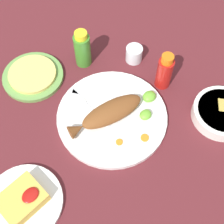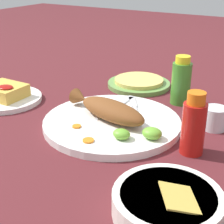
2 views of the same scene
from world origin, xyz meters
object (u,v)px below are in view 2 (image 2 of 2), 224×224
Objects in this scene: fork_near at (118,105)px; hot_sauce_bottle_green at (181,82)px; side_plate_fries at (5,99)px; tortilla_plate at (139,84)px; main_plate at (112,123)px; guacamole_bowl at (168,202)px; hot_sauce_bottle_red at (194,125)px; fork_far at (135,108)px; salt_cup at (214,120)px; fried_fish at (108,109)px.

fork_near is 0.20m from hot_sauce_bottle_green.
side_plate_fries is 1.03× the size of tortilla_plate.
main_plate is 1.90× the size of guacamole_bowl.
hot_sauce_bottle_red is 0.77× the size of guacamole_bowl.
main_plate is 2.14× the size of fork_far.
main_plate is at bearing -152.46° from salt_cup.
salt_cup is at bearing 93.74° from guacamole_bowl.
fork_near is 0.34m from side_plate_fries.
guacamole_bowl reaches higher than main_plate.
main_plate is 0.25m from salt_cup.
fork_near is (-0.02, 0.08, -0.02)m from fried_fish.
hot_sauce_bottle_red is at bearing -112.33° from fork_near.
tortilla_plate is at bearing 49.29° from side_plate_fries.
tortilla_plate is (-0.08, 0.30, -0.00)m from main_plate.
hot_sauce_bottle_green is at bearing 139.01° from salt_cup.
fork_far is (0.02, 0.09, 0.01)m from main_plate.
hot_sauce_bottle_green is 0.68× the size of tortilla_plate.
hot_sauce_bottle_red is 0.57m from side_plate_fries.
salt_cup reaches higher than main_plate.
guacamole_bowl is at bearing -19.62° from side_plate_fries.
main_plate is 0.31m from tortilla_plate.
fork_near is at bearing -129.24° from hot_sauce_bottle_green.
main_plate is 1.37× the size of fried_fish.
guacamole_bowl reaches higher than tortilla_plate.
tortilla_plate is (-0.29, 0.32, -0.06)m from hot_sauce_bottle_red.
fried_fish is 1.19× the size of side_plate_fries.
fried_fish is 0.26m from salt_cup.
hot_sauce_bottle_red is 0.66× the size of side_plate_fries.
hot_sauce_bottle_green is (0.09, 0.23, 0.06)m from main_plate.
fork_far reaches higher than main_plate.
main_plate is 1.62× the size of side_plate_fries.
hot_sauce_bottle_green reaches higher than main_plate.
hot_sauce_bottle_red is 0.99× the size of hot_sauce_bottle_green.
main_plate is 2.45× the size of hot_sauce_bottle_green.
main_plate is at bearing -111.37° from hot_sauce_bottle_green.
hot_sauce_bottle_red is at bearing -0.25° from side_plate_fries.
main_plate is 1.85× the size of fork_near.
fork_far is 0.23m from hot_sauce_bottle_red.
fried_fish reaches higher than side_plate_fries.
hot_sauce_bottle_green is (0.10, 0.23, 0.02)m from fried_fish.
hot_sauce_bottle_green is 2.43× the size of salt_cup.
fork_far is 0.40m from guacamole_bowl.
guacamole_bowl is at bearing -43.65° from main_plate.
fork_near reaches higher than tortilla_plate.
side_plate_fries is (-0.58, -0.14, -0.02)m from salt_cup.
hot_sauce_bottle_red is 0.28m from hot_sauce_bottle_green.
tortilla_plate is at bearing 13.25° from fork_near.
hot_sauce_bottle_green is at bearing 29.50° from side_plate_fries.
salt_cup is 0.35m from tortilla_plate.
tortilla_plate is (-0.10, 0.21, -0.01)m from fork_far.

